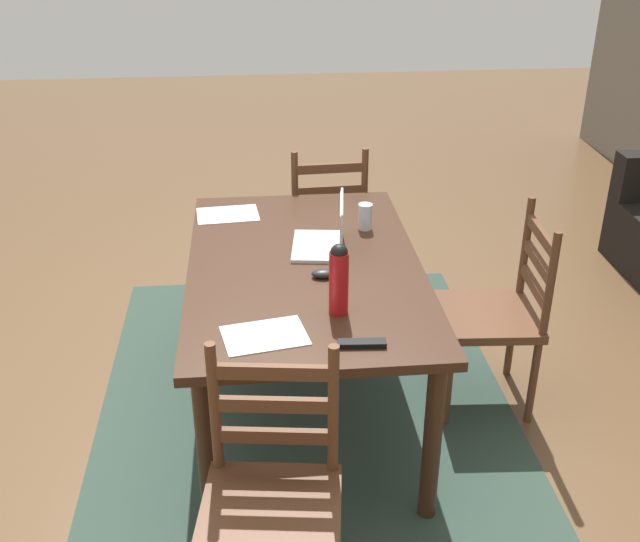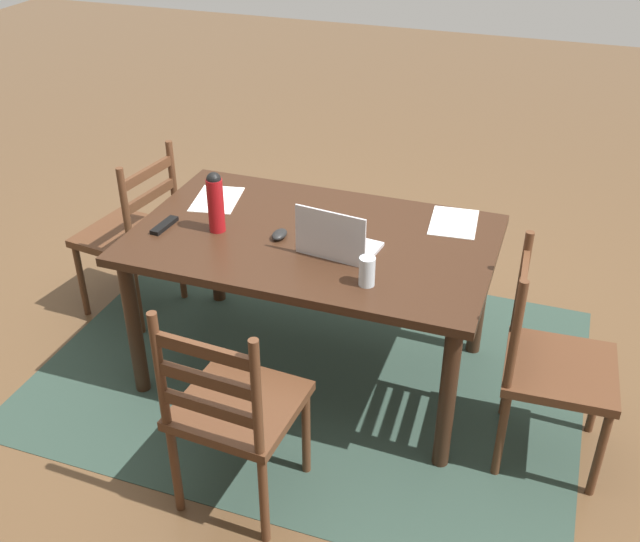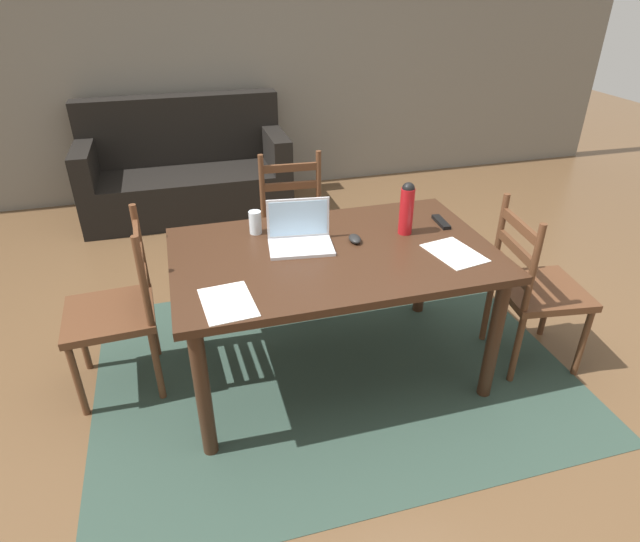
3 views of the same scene
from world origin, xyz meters
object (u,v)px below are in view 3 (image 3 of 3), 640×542
at_px(laptop, 300,234).
at_px(tv_remote, 441,222).
at_px(water_bottle, 407,207).
at_px(chair_right_near, 535,289).
at_px(chair_far_head, 296,232).
at_px(chair_left_far, 117,311).
at_px(dining_table, 333,266).
at_px(computer_mouse, 355,239).
at_px(couch, 186,173).
at_px(drinking_glass, 255,222).

height_order(laptop, tv_remote, laptop).
xyz_separation_m(laptop, water_bottle, (0.57, -0.02, 0.09)).
distance_m(chair_right_near, chair_far_head, 1.52).
height_order(chair_far_head, tv_remote, chair_far_head).
distance_m(chair_far_head, chair_left_far, 1.28).
bearing_deg(dining_table, computer_mouse, 26.64).
bearing_deg(chair_right_near, couch, 121.92).
bearing_deg(couch, chair_right_near, -58.08).
distance_m(water_bottle, tv_remote, 0.28).
xyz_separation_m(laptop, computer_mouse, (0.28, -0.05, -0.04)).
height_order(dining_table, tv_remote, tv_remote).
relative_size(dining_table, computer_mouse, 16.06).
bearing_deg(drinking_glass, chair_far_head, 58.41).
distance_m(chair_right_near, water_bottle, 0.85).
distance_m(dining_table, chair_far_head, 0.89).
height_order(couch, water_bottle, water_bottle).
distance_m(couch, tv_remote, 2.77).
bearing_deg(chair_far_head, chair_left_far, -148.66).
distance_m(chair_left_far, water_bottle, 1.58).
distance_m(dining_table, chair_left_far, 1.13).
bearing_deg(chair_left_far, chair_far_head, 31.34).
xyz_separation_m(chair_far_head, laptop, (-0.15, -0.75, 0.35)).
height_order(chair_far_head, couch, couch).
bearing_deg(water_bottle, computer_mouse, -174.54).
height_order(chair_far_head, chair_left_far, same).
height_order(laptop, drinking_glass, laptop).
bearing_deg(laptop, dining_table, -38.25).
bearing_deg(water_bottle, dining_table, -167.38).
height_order(couch, computer_mouse, couch).
relative_size(chair_far_head, water_bottle, 3.35).
distance_m(laptop, drinking_glass, 0.27).
bearing_deg(water_bottle, chair_left_far, 176.03).
distance_m(dining_table, chair_right_near, 1.13).
xyz_separation_m(chair_right_near, chair_left_far, (-2.18, 0.39, 0.00)).
bearing_deg(chair_far_head, chair_right_near, -44.20).
height_order(chair_far_head, water_bottle, water_bottle).
height_order(drinking_glass, computer_mouse, drinking_glass).
distance_m(couch, computer_mouse, 2.64).
bearing_deg(computer_mouse, dining_table, -151.44).
bearing_deg(chair_right_near, chair_left_far, 169.80).
xyz_separation_m(chair_far_head, computer_mouse, (0.13, -0.80, 0.31)).
xyz_separation_m(chair_far_head, tv_remote, (0.66, -0.72, 0.30)).
relative_size(dining_table, chair_right_near, 1.69).
xyz_separation_m(dining_table, laptop, (-0.15, 0.11, 0.15)).
bearing_deg(chair_left_far, drinking_glass, 8.28).
bearing_deg(drinking_glass, tv_remote, -9.00).
bearing_deg(couch, dining_table, -76.30).
xyz_separation_m(chair_far_head, chair_left_far, (-1.09, -0.67, 0.00)).
height_order(couch, tv_remote, couch).
bearing_deg(drinking_glass, laptop, -45.09).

